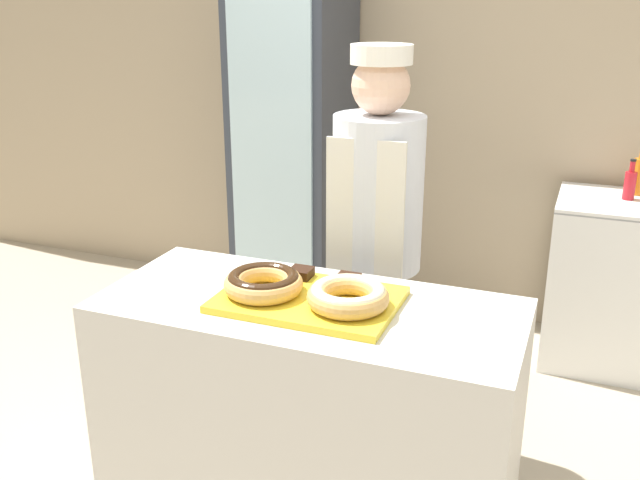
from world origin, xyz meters
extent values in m
cube|color=tan|center=(0.00, 2.13, 1.35)|extent=(8.00, 0.06, 2.70)
cube|color=beige|center=(0.00, 0.00, 0.46)|extent=(1.35, 0.60, 0.91)
cube|color=yellow|center=(0.00, 0.00, 0.92)|extent=(0.56, 0.39, 0.02)
torus|color=tan|center=(-0.14, -0.03, 0.97)|extent=(0.25, 0.25, 0.06)
torus|color=#331E0F|center=(-0.14, -0.03, 0.98)|extent=(0.23, 0.23, 0.04)
torus|color=tan|center=(0.14, -0.03, 0.97)|extent=(0.25, 0.25, 0.06)
torus|color=beige|center=(0.14, -0.03, 0.98)|extent=(0.23, 0.23, 0.04)
cube|color=black|center=(-0.08, 0.14, 0.95)|extent=(0.07, 0.07, 0.03)
cube|color=black|center=(0.08, 0.14, 0.95)|extent=(0.07, 0.07, 0.03)
cylinder|color=#4C4C51|center=(0.03, 0.64, 0.40)|extent=(0.25, 0.25, 0.81)
cylinder|color=silver|center=(0.03, 0.64, 1.11)|extent=(0.35, 0.35, 0.60)
cube|color=silver|center=(0.03, 0.48, 0.72)|extent=(0.30, 0.02, 1.27)
sphere|color=beige|center=(0.03, 0.64, 1.52)|extent=(0.22, 0.22, 0.22)
cylinder|color=white|center=(0.03, 0.64, 1.63)|extent=(0.23, 0.23, 0.07)
cube|color=#333842|center=(-0.81, 1.77, 0.98)|extent=(0.57, 0.59, 1.97)
cube|color=silver|center=(-0.81, 1.47, 1.02)|extent=(0.47, 0.02, 1.58)
cylinder|color=red|center=(0.97, 1.80, 0.94)|extent=(0.06, 0.06, 0.14)
cylinder|color=red|center=(0.97, 1.80, 1.04)|extent=(0.03, 0.03, 0.05)
cylinder|color=black|center=(0.97, 1.80, 1.07)|extent=(0.03, 0.03, 0.01)
cylinder|color=orange|center=(1.02, 1.92, 0.97)|extent=(0.07, 0.07, 0.18)
camera|label=1|loc=(0.79, -1.92, 1.85)|focal=40.00mm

